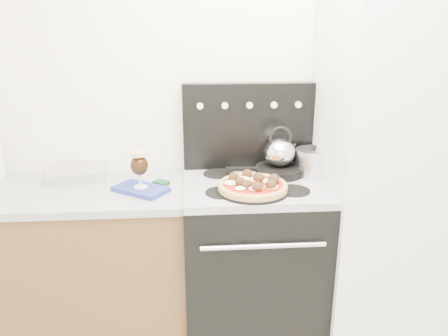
{
  "coord_description": "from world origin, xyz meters",
  "views": [
    {
      "loc": [
        -0.25,
        -1.03,
        1.73
      ],
      "look_at": [
        -0.09,
        1.05,
        1.05
      ],
      "focal_mm": 35.0,
      "sensor_mm": 36.0,
      "label": 1
    }
  ],
  "objects": [
    {
      "name": "foil_sheet",
      "position": [
        -0.9,
        1.36,
        0.93
      ],
      "size": [
        0.35,
        0.28,
        0.06
      ],
      "primitive_type": "cube",
      "rotation": [
        0.0,
        0.0,
        0.16
      ],
      "color": "white",
      "rests_on": "countertop"
    },
    {
      "name": "stock_pot",
      "position": [
        0.43,
        1.27,
        0.99
      ],
      "size": [
        0.24,
        0.24,
        0.14
      ],
      "primitive_type": "cylinder",
      "rotation": [
        0.0,
        0.0,
        0.3
      ],
      "color": "silver",
      "rests_on": "cooktop"
    },
    {
      "name": "skillet",
      "position": [
        0.24,
        1.29,
        0.94
      ],
      "size": [
        0.29,
        0.29,
        0.05
      ],
      "primitive_type": "cylinder",
      "rotation": [
        0.0,
        0.0,
        -0.08
      ],
      "color": "black",
      "rests_on": "cooktop"
    },
    {
      "name": "tea_kettle",
      "position": [
        0.24,
        1.29,
        1.07
      ],
      "size": [
        0.22,
        0.22,
        0.19
      ],
      "primitive_type": null,
      "rotation": [
        0.0,
        0.0,
        -0.29
      ],
      "color": "silver",
      "rests_on": "skillet"
    },
    {
      "name": "pizza",
      "position": [
        0.05,
        1.04,
        0.96
      ],
      "size": [
        0.35,
        0.35,
        0.05
      ],
      "primitive_type": null,
      "rotation": [
        0.0,
        0.0,
        0.0
      ],
      "color": "tan",
      "rests_on": "pizza_pan"
    },
    {
      "name": "fridge",
      "position": [
        0.78,
        1.15,
        0.95
      ],
      "size": [
        0.64,
        0.68,
        1.9
      ],
      "primitive_type": "cube",
      "color": "silver",
      "rests_on": "ground"
    },
    {
      "name": "countertop",
      "position": [
        -1.02,
        1.2,
        0.88
      ],
      "size": [
        1.48,
        0.63,
        0.04
      ],
      "primitive_type": "cube",
      "color": "#A0A0A4",
      "rests_on": "base_cabinet"
    },
    {
      "name": "stove_body",
      "position": [
        0.08,
        1.18,
        0.44
      ],
      "size": [
        0.76,
        0.65,
        0.88
      ],
      "primitive_type": "cube",
      "color": "black",
      "rests_on": "ground"
    },
    {
      "name": "oven_mitt",
      "position": [
        -0.52,
        1.13,
        0.91
      ],
      "size": [
        0.32,
        0.29,
        0.02
      ],
      "primitive_type": "cube",
      "rotation": [
        0.0,
        0.0,
        -0.62
      ],
      "color": "navy",
      "rests_on": "countertop"
    },
    {
      "name": "pizza_pan",
      "position": [
        0.05,
        1.04,
        0.93
      ],
      "size": [
        0.44,
        0.44,
        0.01
      ],
      "primitive_type": "cylinder",
      "rotation": [
        0.0,
        0.0,
        0.22
      ],
      "color": "black",
      "rests_on": "cooktop"
    },
    {
      "name": "base_cabinet",
      "position": [
        -1.02,
        1.2,
        0.43
      ],
      "size": [
        1.45,
        0.6,
        0.86
      ],
      "primitive_type": "cube",
      "color": "brown",
      "rests_on": "ground"
    },
    {
      "name": "backguard",
      "position": [
        0.08,
        1.45,
        1.17
      ],
      "size": [
        0.76,
        0.08,
        0.5
      ],
      "primitive_type": "cube",
      "color": "black",
      "rests_on": "cooktop"
    },
    {
      "name": "beer_glass",
      "position": [
        -0.52,
        1.13,
        1.02
      ],
      "size": [
        0.11,
        0.11,
        0.2
      ],
      "primitive_type": null,
      "rotation": [
        0.0,
        0.0,
        -0.3
      ],
      "color": "black",
      "rests_on": "oven_mitt"
    },
    {
      "name": "cooktop",
      "position": [
        0.08,
        1.18,
        0.9
      ],
      "size": [
        0.76,
        0.65,
        0.04
      ],
      "primitive_type": "cube",
      "color": "#ADADB2",
      "rests_on": "stove_body"
    },
    {
      "name": "room_shell",
      "position": [
        0.0,
        0.29,
        1.25
      ],
      "size": [
        3.52,
        3.01,
        2.52
      ],
      "color": "beige",
      "rests_on": "ground"
    }
  ]
}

